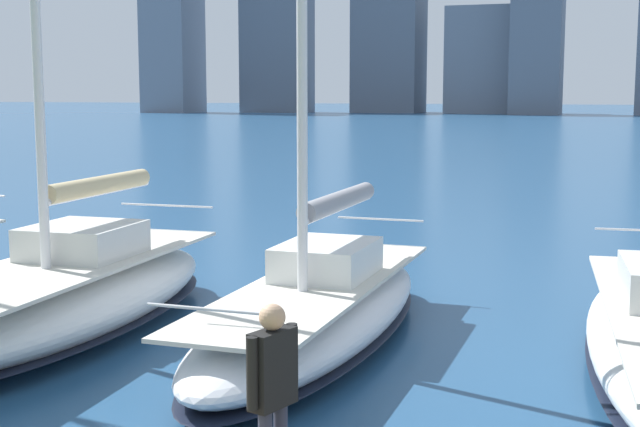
# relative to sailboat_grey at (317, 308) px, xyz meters

# --- Properties ---
(city_skyline) EXTENTS (175.10, 24.71, 54.23)m
(city_skyline) POSITION_rel_sailboat_grey_xyz_m (1.97, -155.41, 18.79)
(city_skyline) COLOR slate
(city_skyline) RESTS_ON ground
(sailboat_grey) EXTENTS (2.46, 8.68, 9.48)m
(sailboat_grey) POSITION_rel_sailboat_grey_xyz_m (0.00, 0.00, 0.00)
(sailboat_grey) COLOR white
(sailboat_grey) RESTS_ON ground
(sailboat_tan) EXTENTS (3.17, 8.39, 9.92)m
(sailboat_tan) POSITION_rel_sailboat_grey_xyz_m (4.18, 0.70, 0.08)
(sailboat_tan) COLOR white
(sailboat_tan) RESTS_ON ground
(person_black_shirt) EXTENTS (0.32, 0.60, 1.70)m
(person_black_shirt) POSITION_rel_sailboat_grey_xyz_m (-1.90, 6.40, 1.01)
(person_black_shirt) COLOR #2D3347
(person_black_shirt) RESTS_ON dock_pier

